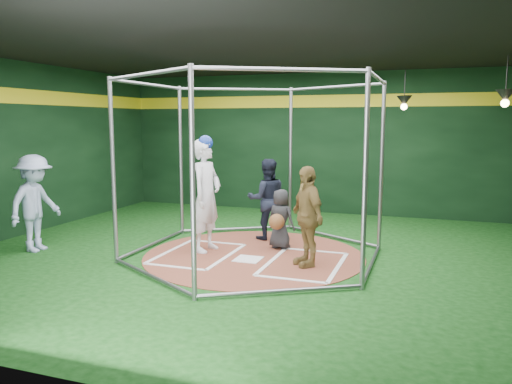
% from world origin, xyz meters
% --- Properties ---
extents(room_shell, '(10.10, 9.10, 3.53)m').
position_xyz_m(room_shell, '(0.00, 0.01, 1.75)').
color(room_shell, '#0C340C').
rests_on(room_shell, ground).
extents(clay_disc, '(3.80, 3.80, 0.01)m').
position_xyz_m(clay_disc, '(0.00, 0.00, 0.01)').
color(clay_disc, brown).
rests_on(clay_disc, ground).
extents(home_plate, '(0.43, 0.43, 0.01)m').
position_xyz_m(home_plate, '(0.00, -0.30, 0.02)').
color(home_plate, white).
rests_on(home_plate, clay_disc).
extents(batter_box_left, '(1.17, 1.77, 0.01)m').
position_xyz_m(batter_box_left, '(-0.95, -0.25, 0.02)').
color(batter_box_left, white).
rests_on(batter_box_left, clay_disc).
extents(batter_box_right, '(1.17, 1.77, 0.01)m').
position_xyz_m(batter_box_right, '(0.95, -0.25, 0.02)').
color(batter_box_right, white).
rests_on(batter_box_right, clay_disc).
extents(batting_cage, '(4.05, 4.67, 3.00)m').
position_xyz_m(batting_cage, '(-0.00, -0.00, 1.50)').
color(batting_cage, gray).
rests_on(batting_cage, ground).
extents(pendant_lamp_near, '(0.34, 0.34, 0.90)m').
position_xyz_m(pendant_lamp_near, '(2.20, 3.60, 2.74)').
color(pendant_lamp_near, black).
rests_on(pendant_lamp_near, room_shell).
extents(pendant_lamp_far, '(0.34, 0.34, 0.90)m').
position_xyz_m(pendant_lamp_far, '(4.00, 2.00, 2.74)').
color(pendant_lamp_far, black).
rests_on(pendant_lamp_far, room_shell).
extents(batter_figure, '(0.55, 0.77, 2.05)m').
position_xyz_m(batter_figure, '(-0.90, 0.02, 1.03)').
color(batter_figure, silver).
rests_on(batter_figure, clay_disc).
extents(visitor_leopard, '(0.89, 0.97, 1.60)m').
position_xyz_m(visitor_leopard, '(1.00, -0.29, 0.81)').
color(visitor_leopard, '#AA8A48').
rests_on(visitor_leopard, clay_disc).
extents(catcher_figure, '(0.60, 0.63, 1.08)m').
position_xyz_m(catcher_figure, '(0.30, 0.58, 0.55)').
color(catcher_figure, black).
rests_on(catcher_figure, clay_disc).
extents(umpire, '(0.95, 0.86, 1.58)m').
position_xyz_m(umpire, '(-0.17, 1.23, 0.80)').
color(umpire, black).
rests_on(umpire, clay_disc).
extents(bystander_blue, '(0.64, 1.12, 1.72)m').
position_xyz_m(bystander_blue, '(-3.79, -0.97, 0.86)').
color(bystander_blue, '#9EAED1').
rests_on(bystander_blue, ground).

